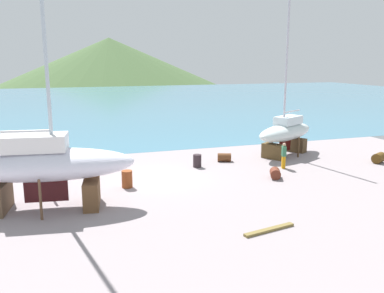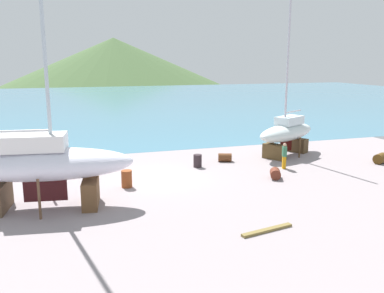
{
  "view_description": "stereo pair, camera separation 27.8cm",
  "coord_description": "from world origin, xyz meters",
  "views": [
    {
      "loc": [
        -5.5,
        -22.66,
        6.8
      ],
      "look_at": [
        1.96,
        -0.17,
        1.79
      ],
      "focal_mm": 38.41,
      "sensor_mm": 36.0,
      "label": 1
    },
    {
      "loc": [
        -5.24,
        -22.75,
        6.8
      ],
      "look_at": [
        1.96,
        -0.17,
        1.79
      ],
      "focal_mm": 38.41,
      "sensor_mm": 36.0,
      "label": 2
    }
  ],
  "objects": [
    {
      "name": "worker",
      "position": [
        8.08,
        -0.34,
        0.85
      ],
      "size": [
        0.38,
        0.5,
        1.65
      ],
      "rotation": [
        0.0,
        0.0,
        2.79
      ],
      "color": "orange",
      "rests_on": "ground"
    },
    {
      "name": "barrel_by_slipway",
      "position": [
        2.93,
        1.67,
        0.41
      ],
      "size": [
        0.71,
        0.71,
        0.83
      ],
      "primitive_type": "cylinder",
      "rotation": [
        0.0,
        0.0,
        1.14
      ],
      "color": "#2E2227",
      "rests_on": "ground"
    },
    {
      "name": "headland_hill",
      "position": [
        18.16,
        164.23,
        0.0
      ],
      "size": [
        152.44,
        152.44,
        32.7
      ],
      "primitive_type": "cone",
      "color": "#415C33",
      "rests_on": "ground"
    },
    {
      "name": "ground_plane",
      "position": [
        0.0,
        -3.76,
        0.0
      ],
      "size": [
        42.71,
        42.71,
        0.0
      ],
      "primitive_type": "plane",
      "color": "gray"
    },
    {
      "name": "barrel_tar_black",
      "position": [
        14.91,
        -1.12,
        0.34
      ],
      "size": [
        1.13,
        1.02,
        0.67
      ],
      "primitive_type": "cylinder",
      "rotation": [
        1.57,
        0.0,
        2.04
      ],
      "color": "#533714",
      "rests_on": "ground"
    },
    {
      "name": "barrel_rust_near",
      "position": [
        6.42,
        -2.21,
        0.3
      ],
      "size": [
        0.9,
        1.02,
        0.6
      ],
      "primitive_type": "cylinder",
      "rotation": [
        1.57,
        0.0,
        5.85
      ],
      "color": "maroon",
      "rests_on": "ground"
    },
    {
      "name": "barrel_tipped_right",
      "position": [
        -2.11,
        -1.23,
        0.47
      ],
      "size": [
        0.79,
        0.79,
        0.94
      ],
      "primitive_type": "cylinder",
      "rotation": [
        0.0,
        0.0,
        0.5
      ],
      "color": "brown",
      "rests_on": "ground"
    },
    {
      "name": "sailboat_mid_port",
      "position": [
        -6.23,
        -3.27,
        2.1
      ],
      "size": [
        8.47,
        3.76,
        13.56
      ],
      "rotation": [
        0.0,
        0.0,
        -0.15
      ],
      "color": "brown",
      "rests_on": "ground"
    },
    {
      "name": "sea_water",
      "position": [
        0.0,
        46.41,
        0.0
      ],
      "size": [
        152.75,
        78.98,
        0.01
      ],
      "primitive_type": "cube",
      "color": "teal",
      "rests_on": "ground"
    },
    {
      "name": "barrel_rust_far",
      "position": [
        5.18,
        2.51,
        0.28
      ],
      "size": [
        1.05,
        0.85,
        0.56
      ],
      "primitive_type": "cylinder",
      "rotation": [
        1.57,
        0.0,
        4.35
      ],
      "color": "brown",
      "rests_on": "ground"
    },
    {
      "name": "sailboat_small_center",
      "position": [
        10.14,
        2.95,
        1.67
      ],
      "size": [
        6.37,
        4.75,
        11.46
      ],
      "rotation": [
        0.0,
        0.0,
        3.65
      ],
      "color": "brown",
      "rests_on": "ground"
    },
    {
      "name": "timber_long_aft",
      "position": [
        2.38,
        -8.86,
        0.05
      ],
      "size": [
        2.44,
        0.71,
        0.11
      ],
      "primitive_type": "cube",
      "rotation": [
        0.0,
        0.0,
        0.2
      ],
      "color": "olive",
      "rests_on": "ground"
    }
  ]
}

